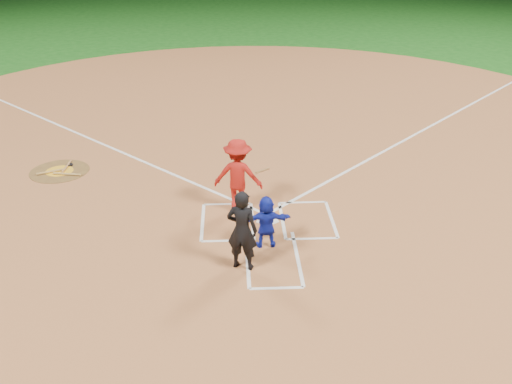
{
  "coord_description": "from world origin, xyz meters",
  "views": [
    {
      "loc": [
        -0.87,
        -12.2,
        6.87
      ],
      "look_at": [
        -0.3,
        -0.4,
        1.0
      ],
      "focal_mm": 40.0,
      "sensor_mm": 36.0,
      "label": 1
    }
  ],
  "objects_px": {
    "home_plate": "(267,220)",
    "batter_at_plate": "(238,175)",
    "umpire": "(242,230)",
    "catcher": "(266,222)",
    "on_deck_circle": "(60,171)"
  },
  "relations": [
    {
      "from": "on_deck_circle",
      "to": "home_plate",
      "type": "bearing_deg",
      "value": -28.73
    },
    {
      "from": "umpire",
      "to": "batter_at_plate",
      "type": "height_order",
      "value": "batter_at_plate"
    },
    {
      "from": "batter_at_plate",
      "to": "home_plate",
      "type": "bearing_deg",
      "value": -41.73
    },
    {
      "from": "on_deck_circle",
      "to": "catcher",
      "type": "bearing_deg",
      "value": -37.18
    },
    {
      "from": "on_deck_circle",
      "to": "catcher",
      "type": "relative_size",
      "value": 1.38
    },
    {
      "from": "umpire",
      "to": "batter_at_plate",
      "type": "relative_size",
      "value": 0.95
    },
    {
      "from": "home_plate",
      "to": "umpire",
      "type": "xyz_separation_m",
      "value": [
        -0.66,
        -1.99,
        0.89
      ]
    },
    {
      "from": "batter_at_plate",
      "to": "umpire",
      "type": "bearing_deg",
      "value": -89.28
    },
    {
      "from": "home_plate",
      "to": "batter_at_plate",
      "type": "bearing_deg",
      "value": -41.73
    },
    {
      "from": "home_plate",
      "to": "batter_at_plate",
      "type": "xyz_separation_m",
      "value": [
        -0.7,
        0.62,
        0.94
      ]
    },
    {
      "from": "on_deck_circle",
      "to": "batter_at_plate",
      "type": "distance_m",
      "value": 5.87
    },
    {
      "from": "catcher",
      "to": "home_plate",
      "type": "bearing_deg",
      "value": -97.7
    },
    {
      "from": "on_deck_circle",
      "to": "umpire",
      "type": "relative_size",
      "value": 0.95
    },
    {
      "from": "home_plate",
      "to": "on_deck_circle",
      "type": "height_order",
      "value": "home_plate"
    },
    {
      "from": "umpire",
      "to": "catcher",
      "type": "bearing_deg",
      "value": -105.05
    }
  ]
}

